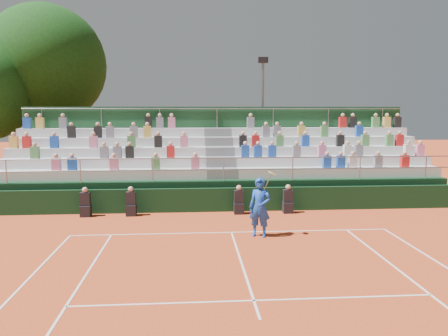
{
  "coord_description": "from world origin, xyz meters",
  "views": [
    {
      "loc": [
        -1.36,
        -14.68,
        4.23
      ],
      "look_at": [
        0.0,
        3.5,
        1.8
      ],
      "focal_mm": 35.0,
      "sensor_mm": 36.0,
      "label": 1
    }
  ],
  "objects": [
    {
      "name": "tree_east",
      "position": [
        -10.31,
        13.64,
        7.0
      ],
      "size": [
        7.34,
        7.34,
        10.68
      ],
      "color": "#3B2715",
      "rests_on": "ground"
    },
    {
      "name": "grandstand",
      "position": [
        0.01,
        6.44,
        1.07
      ],
      "size": [
        20.0,
        5.2,
        4.4
      ],
      "color": "black",
      "rests_on": "ground"
    },
    {
      "name": "courtside_wall",
      "position": [
        0.0,
        3.2,
        0.5
      ],
      "size": [
        20.0,
        0.15,
        1.0
      ],
      "primitive_type": "cube",
      "color": "black",
      "rests_on": "ground"
    },
    {
      "name": "line_officials",
      "position": [
        -1.57,
        2.75,
        0.48
      ],
      "size": [
        8.6,
        0.4,
        1.19
      ],
      "color": "black",
      "rests_on": "ground"
    },
    {
      "name": "floodlight_mast",
      "position": [
        3.03,
        12.22,
        4.37
      ],
      "size": [
        0.6,
        0.25,
        7.42
      ],
      "color": "gray",
      "rests_on": "ground"
    },
    {
      "name": "tennis_player",
      "position": [
        0.9,
        -0.54,
        1.0
      ],
      "size": [
        0.96,
        0.71,
        2.22
      ],
      "color": "#1846B5",
      "rests_on": "ground"
    },
    {
      "name": "ground",
      "position": [
        0.0,
        0.0,
        0.0
      ],
      "size": [
        90.0,
        90.0,
        0.0
      ],
      "primitive_type": "plane",
      "color": "#C84821",
      "rests_on": "ground"
    }
  ]
}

